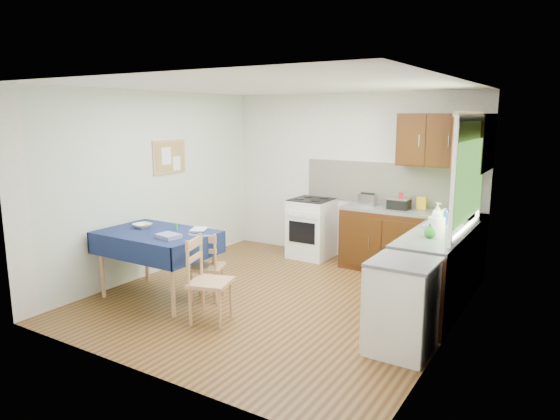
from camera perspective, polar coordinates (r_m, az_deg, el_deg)
The scene contains 33 objects.
floor at distance 6.13m, azimuth -0.30°, elevation -10.06°, with size 4.20×4.20×0.00m, color #482913.
ceiling at distance 5.73m, azimuth -0.33°, elevation 14.00°, with size 4.00×4.20×0.02m, color white.
wall_back at distance 7.64m, azimuth 8.06°, elevation 3.73°, with size 4.00×0.02×2.50m, color silver.
wall_front at distance 4.20m, azimuth -15.67°, elevation -2.48°, with size 4.00×0.02×2.50m, color silver.
wall_left at distance 7.05m, azimuth -14.27°, elevation 2.90°, with size 0.02×4.20×2.50m, color silver.
wall_right at distance 5.05m, azimuth 19.33°, elevation -0.47°, with size 0.02×4.20×2.50m, color silver.
base_cabinets at distance 6.57m, azimuth 15.79°, elevation -5.05°, with size 1.90×2.30×0.86m.
worktop_back at distance 7.06m, azimuth 14.81°, elevation -0.15°, with size 1.90×0.60×0.04m, color slate.
worktop_right at distance 5.81m, azimuth 17.61°, elevation -2.66°, with size 0.60×1.70×0.04m, color slate.
worktop_corner at distance 6.91m, azimuth 19.96°, elevation -0.69°, with size 0.60×0.60×0.04m, color slate.
splashback at distance 7.40m, azimuth 12.62°, elevation 2.95°, with size 2.70×0.02×0.60m, color beige.
upper_cabinets at distance 6.83m, azimuth 19.05°, elevation 7.46°, with size 1.20×0.85×0.70m.
stove at distance 7.73m, azimuth 3.60°, elevation -2.06°, with size 0.60×0.61×0.92m.
window at distance 5.68m, azimuth 20.85°, elevation 4.73°, with size 0.04×1.48×1.26m.
fridge at distance 4.83m, azimuth 13.74°, elevation -10.67°, with size 0.58×0.60×0.89m.
corkboard at distance 7.20m, azimuth -12.52°, elevation 5.94°, with size 0.04×0.62×0.47m.
dining_table at distance 6.13m, azimuth -13.89°, elevation -3.37°, with size 1.35×0.91×0.82m.
chair_far at distance 5.99m, azimuth -8.47°, elevation -6.14°, with size 0.49×0.49×0.85m.
chair_near at distance 5.39m, azimuth -8.42°, elevation -7.64°, with size 0.51×0.51×0.92m.
toaster at distance 7.24m, azimuth 9.99°, elevation 1.16°, with size 0.25×0.15×0.19m.
sandwich_press at distance 7.08m, azimuth 13.44°, elevation 0.76°, with size 0.28×0.24×0.16m.
sauce_bottle at distance 7.04m, azimuth 13.61°, elevation 1.00°, with size 0.05×0.05×0.23m, color red.
yellow_packet at distance 7.15m, azimuth 15.90°, elevation 0.78°, with size 0.13×0.08×0.17m, color gold.
dish_rack at distance 6.12m, azimuth 18.12°, elevation -1.60°, with size 0.42×0.32×0.20m.
kettle at distance 5.55m, azimuth 17.45°, elevation -1.69°, with size 0.17×0.17×0.29m.
cup at distance 6.86m, azimuth 19.44°, elevation -0.18°, with size 0.12×0.12×0.09m, color white.
soap_bottle_a at distance 5.93m, azimuth 17.52°, elevation -0.66°, with size 0.12×0.12×0.31m, color white.
soap_bottle_b at distance 6.16m, azimuth 18.38°, elevation -0.78°, with size 0.09×0.09×0.20m, color blue.
soap_bottle_c at distance 5.51m, azimuth 16.82°, elevation -2.19°, with size 0.14×0.14×0.17m, color #217B24.
plate_bowl at distance 6.35m, azimuth -15.45°, elevation -1.73°, with size 0.21×0.21×0.05m, color #F1EDC5.
book at distance 6.09m, azimuth -10.07°, elevation -2.19°, with size 0.18×0.24×0.02m, color white.
spice_jar at distance 6.13m, azimuth -11.79°, elevation -1.85°, with size 0.04×0.04×0.08m, color green.
tea_towel at distance 5.76m, azimuth -12.65°, elevation -2.92°, with size 0.26×0.20×0.05m, color #2E2A9C.
Camera 1 is at (3.02, -4.85, 2.20)m, focal length 32.00 mm.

